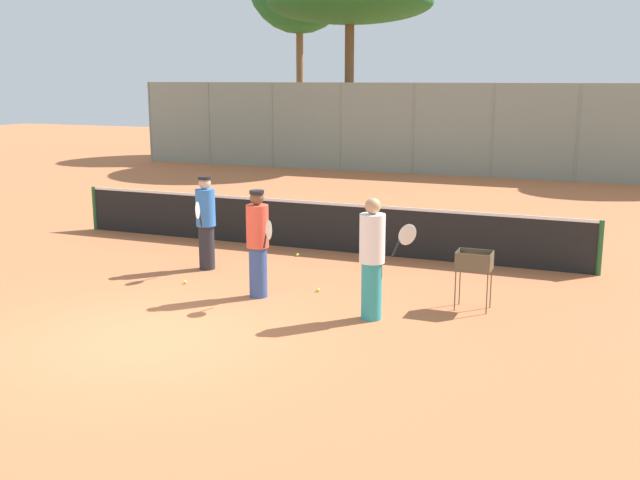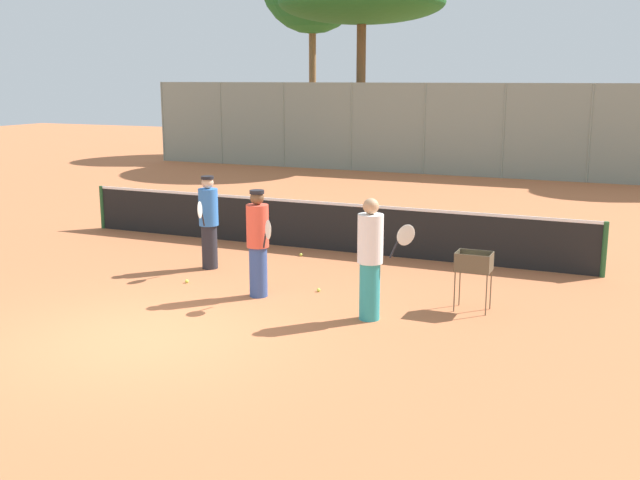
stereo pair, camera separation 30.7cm
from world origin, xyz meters
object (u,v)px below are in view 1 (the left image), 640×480
tennis_net (314,224)px  ball_cart (474,266)px  player_yellow_shirt (206,222)px  parked_car (289,146)px  player_red_cap (258,242)px  player_white_outfit (372,258)px

tennis_net → ball_cart: (4.07, -3.06, 0.17)m
player_yellow_shirt → ball_cart: size_ratio=1.90×
parked_car → ball_cart: bearing=-58.1°
player_yellow_shirt → player_red_cap: bearing=38.1°
player_white_outfit → ball_cart: (1.37, 1.08, -0.25)m
tennis_net → player_yellow_shirt: 2.75m
tennis_net → player_red_cap: 3.78m
tennis_net → parked_car: size_ratio=2.83×
player_red_cap → parked_car: (-8.58, 20.16, -0.30)m
tennis_net → parked_car: parked_car is taller
tennis_net → player_red_cap: bearing=-82.1°
tennis_net → player_yellow_shirt: (-1.29, -2.39, 0.39)m
tennis_net → player_yellow_shirt: size_ratio=6.47×
player_red_cap → parked_car: bearing=156.7°
player_white_outfit → parked_car: bearing=81.7°
tennis_net → ball_cart: 5.09m
tennis_net → ball_cart: bearing=-36.9°
parked_car → player_yellow_shirt: bearing=-70.2°
player_white_outfit → player_yellow_shirt: 4.35m
tennis_net → player_red_cap: size_ratio=6.42×
player_white_outfit → player_red_cap: player_white_outfit is taller
player_white_outfit → player_yellow_shirt: (-3.99, 1.75, -0.03)m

